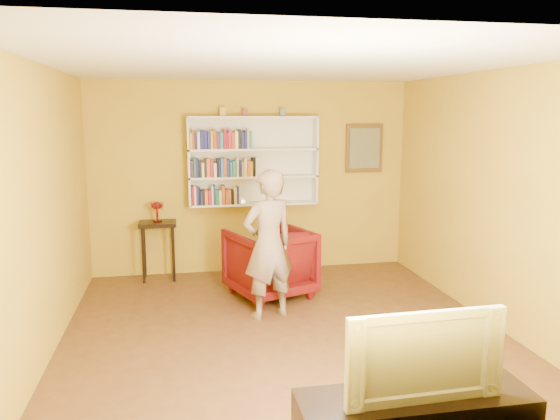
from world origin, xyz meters
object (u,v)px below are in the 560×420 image
(ruby_lustre, at_px, (157,208))
(armchair, at_px, (270,262))
(television, at_px, (418,351))
(bookshelf, at_px, (253,161))
(person, at_px, (268,245))
(console_table, at_px, (158,232))

(ruby_lustre, xyz_separation_m, armchair, (1.38, -0.95, -0.58))
(television, bearing_deg, bookshelf, 92.65)
(ruby_lustre, distance_m, television, 4.81)
(bookshelf, height_order, person, bookshelf)
(bookshelf, relative_size, ruby_lustre, 6.60)
(bookshelf, distance_m, console_table, 1.63)
(console_table, bearing_deg, armchair, -34.49)
(armchair, bearing_deg, television, 75.27)
(ruby_lustre, bearing_deg, armchair, -34.49)
(ruby_lustre, height_order, person, person)
(console_table, xyz_separation_m, ruby_lustre, (-0.00, 0.00, 0.34))
(ruby_lustre, xyz_separation_m, television, (1.70, -4.50, -0.18))
(ruby_lustre, height_order, armchair, ruby_lustre)
(bookshelf, bearing_deg, console_table, -173.14)
(bookshelf, relative_size, armchair, 1.93)
(ruby_lustre, relative_size, television, 0.27)
(console_table, bearing_deg, ruby_lustre, 146.31)
(armchair, bearing_deg, ruby_lustre, -54.32)
(person, xyz_separation_m, television, (0.45, -2.84, -0.01))
(person, height_order, television, person)
(television, bearing_deg, console_table, 108.75)
(ruby_lustre, bearing_deg, television, -69.35)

